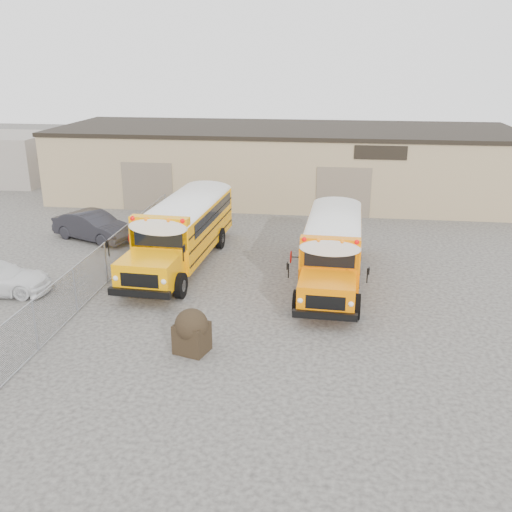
# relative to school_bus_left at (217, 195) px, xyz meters

# --- Properties ---
(ground) EXTENTS (120.00, 120.00, 0.00)m
(ground) POSITION_rel_school_bus_left_xyz_m (3.10, -12.35, -1.73)
(ground) COLOR #312E2D
(ground) RESTS_ON ground
(warehouse) EXTENTS (30.20, 10.20, 4.67)m
(warehouse) POSITION_rel_school_bus_left_xyz_m (3.10, 7.64, 0.64)
(warehouse) COLOR #9C8260
(warehouse) RESTS_ON ground
(chainlink_fence) EXTENTS (0.07, 18.07, 1.81)m
(chainlink_fence) POSITION_rel_school_bus_left_xyz_m (-2.90, -9.35, -0.83)
(chainlink_fence) COLOR gray
(chainlink_fence) RESTS_ON ground
(school_bus_left) EXTENTS (3.38, 10.36, 2.99)m
(school_bus_left) POSITION_rel_school_bus_left_xyz_m (0.00, 0.00, 0.00)
(school_bus_left) COLOR #FF9E00
(school_bus_left) RESTS_ON ground
(school_bus_right) EXTENTS (2.99, 9.46, 2.74)m
(school_bus_right) POSITION_rel_school_bus_left_xyz_m (6.75, -1.89, -0.14)
(school_bus_right) COLOR #FF7A00
(school_bus_right) RESTS_ON ground
(tarp_bundle) EXTENTS (1.21, 1.15, 1.49)m
(tarp_bundle) POSITION_rel_school_bus_left_xyz_m (2.10, -14.71, -0.97)
(tarp_bundle) COLOR black
(tarp_bundle) RESTS_ON ground
(car_dark) EXTENTS (4.81, 3.24, 1.50)m
(car_dark) POSITION_rel_school_bus_left_xyz_m (-5.86, -3.65, -0.98)
(car_dark) COLOR black
(car_dark) RESTS_ON ground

